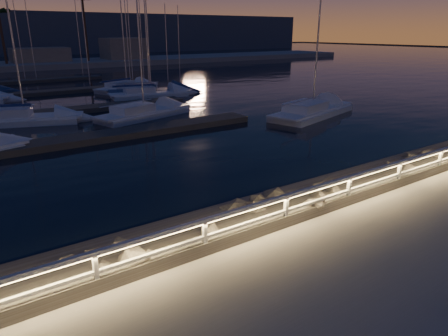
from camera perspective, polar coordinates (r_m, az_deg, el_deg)
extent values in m
plane|color=gray|center=(12.41, 5.27, -9.31)|extent=(400.00, 400.00, 0.00)
cube|color=gray|center=(10.94, 13.84, -14.70)|extent=(240.00, 5.00, 0.20)
cube|color=#655F57|center=(13.60, 1.20, -7.98)|extent=(240.00, 3.45, 1.29)
plane|color=black|center=(13.02, 5.11, -13.96)|extent=(400.00, 400.00, 0.00)
cube|color=white|center=(10.15, -17.79, -13.98)|extent=(0.11, 0.11, 1.00)
cube|color=white|center=(11.15, -2.76, -9.82)|extent=(0.11, 0.11, 1.00)
cube|color=white|center=(12.79, 8.83, -6.07)|extent=(0.11, 0.11, 1.00)
cube|color=white|center=(14.86, 17.38, -3.10)|extent=(0.11, 0.11, 1.00)
cube|color=white|center=(17.21, 23.69, -0.84)|extent=(0.11, 0.11, 1.00)
cube|color=white|center=(19.73, 28.43, 0.86)|extent=(0.11, 0.11, 1.00)
cube|color=white|center=(11.97, 5.42, -5.09)|extent=(44.00, 0.12, 0.12)
cube|color=white|center=(12.18, 5.34, -7.24)|extent=(44.00, 0.09, 0.09)
cube|color=#FFCD72|center=(11.99, 5.46, -5.47)|extent=(44.00, 0.04, 0.03)
sphere|color=#655F57|center=(11.90, -21.60, -13.49)|extent=(1.04, 1.04, 1.04)
sphere|color=#655F57|center=(14.22, 12.39, -5.74)|extent=(0.91, 0.91, 0.91)
sphere|color=#655F57|center=(16.76, 16.33, -2.96)|extent=(0.77, 0.77, 0.77)
sphere|color=#655F57|center=(10.94, -12.44, -13.78)|extent=(0.99, 0.99, 0.99)
sphere|color=#655F57|center=(23.04, 29.15, 1.38)|extent=(0.96, 0.96, 0.96)
cube|color=#4F4941|center=(26.12, -17.59, 4.22)|extent=(22.00, 2.00, 0.40)
cube|color=#4F4941|center=(35.63, -22.46, 7.44)|extent=(22.00, 2.00, 0.40)
cube|color=#4F4941|center=(47.31, -25.72, 9.55)|extent=(22.00, 2.00, 0.40)
cube|color=#4F4941|center=(59.12, -27.70, 10.80)|extent=(22.00, 2.00, 0.40)
cube|color=gray|center=(84.83, -24.76, 14.25)|extent=(10.00, 6.00, 3.00)
cube|color=gray|center=(88.10, -14.11, 16.01)|extent=(8.00, 7.00, 4.60)
cylinder|color=brown|center=(81.87, -29.11, 16.06)|extent=(0.44, 0.44, 9.00)
cylinder|color=brown|center=(83.60, -19.22, 18.21)|extent=(0.44, 0.44, 11.50)
cube|color=silver|center=(32.33, -11.32, 7.36)|extent=(8.05, 4.68, 0.55)
cube|color=silver|center=(32.26, -11.36, 7.97)|extent=(8.55, 4.50, 0.15)
cube|color=silver|center=(31.54, -12.88, 8.27)|extent=(3.40, 2.70, 0.65)
cylinder|color=#B2B3B7|center=(31.72, -12.19, 19.99)|extent=(0.12, 0.12, 13.27)
cylinder|color=#B2B3B7|center=(31.14, -13.72, 9.01)|extent=(4.59, 1.48, 0.08)
cube|color=silver|center=(33.13, 12.52, 7.56)|extent=(9.31, 5.26, 0.59)
cube|color=silver|center=(33.06, 12.56, 8.20)|extent=(9.90, 5.04, 0.16)
cube|color=silver|center=(31.92, 11.57, 8.58)|extent=(3.91, 3.07, 0.70)
cylinder|color=#B2B3B7|center=(32.57, 13.61, 21.76)|extent=(0.13, 0.13, 15.35)
cylinder|color=#B2B3B7|center=(31.30, 11.08, 9.41)|extent=(5.34, 1.60, 0.09)
cube|color=silver|center=(32.86, -26.42, 5.93)|extent=(7.71, 4.81, 0.57)
cube|color=silver|center=(32.79, -26.51, 6.55)|extent=(8.16, 4.67, 0.16)
cube|color=silver|center=(32.96, -28.33, 6.98)|extent=(3.30, 2.70, 0.67)
cylinder|color=#B2B3B7|center=(32.25, -28.26, 17.78)|extent=(0.12, 0.12, 12.71)
cylinder|color=#B2B3B7|center=(33.01, -29.33, 7.75)|extent=(4.33, 1.65, 0.08)
cube|color=silver|center=(47.75, -13.64, 10.88)|extent=(7.84, 5.25, 0.54)
cube|color=silver|center=(47.70, -13.67, 11.28)|extent=(8.26, 5.15, 0.15)
cube|color=silver|center=(46.95, -14.62, 11.51)|extent=(3.40, 2.87, 0.64)
cylinder|color=#B2B3B7|center=(47.33, -14.32, 19.18)|extent=(0.12, 0.12, 12.96)
cylinder|color=#B2B3B7|center=(46.54, -15.14, 12.02)|extent=(4.31, 1.93, 0.08)
cube|color=silver|center=(42.47, -10.54, 10.13)|extent=(7.94, 3.77, 0.51)
cube|color=silver|center=(42.43, -10.57, 10.57)|extent=(8.50, 3.50, 0.14)
cube|color=silver|center=(42.14, -12.01, 10.87)|extent=(3.24, 2.37, 0.60)
cylinder|color=#B2B3B7|center=(42.01, -11.15, 19.64)|extent=(0.11, 0.11, 13.23)
cylinder|color=#B2B3B7|center=(41.97, -12.77, 11.42)|extent=(4.71, 0.86, 0.07)
cube|color=navy|center=(44.01, -10.36, 10.45)|extent=(8.49, 4.90, 0.54)
cube|color=navy|center=(43.97, -10.39, 10.89)|extent=(9.02, 4.71, 0.15)
cube|color=navy|center=(43.80, -11.89, 11.22)|extent=(3.58, 2.83, 0.64)
cylinder|color=#B2B3B7|center=(43.57, -10.97, 20.15)|extent=(0.12, 0.12, 13.99)
cylinder|color=#B2B3B7|center=(43.69, -12.68, 11.80)|extent=(4.84, 1.53, 0.08)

